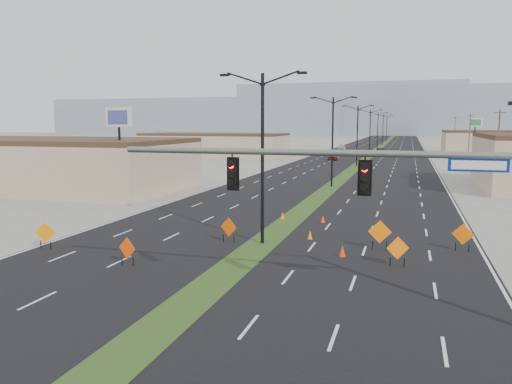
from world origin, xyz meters
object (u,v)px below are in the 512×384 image
(car_left, at_px, (333,156))
(streetlight_6, at_px, (387,128))
(car_mid, at_px, (380,151))
(construction_sign_0, at_px, (45,233))
(cone_2, at_px, (323,219))
(pole_sign_west, at_px, (119,125))
(streetlight_2, at_px, (357,134))
(cone_3, at_px, (282,216))
(construction_sign_3, at_px, (380,233))
(pole_sign_east_far, at_px, (475,126))
(car_far, at_px, (342,148))
(streetlight_3, at_px, (370,131))
(streetlight_0, at_px, (262,153))
(streetlight_1, at_px, (332,139))
(construction_sign_4, at_px, (398,249))
(construction_sign_5, at_px, (463,235))
(construction_sign_1, at_px, (127,249))
(cone_1, at_px, (342,251))
(streetlight_5, at_px, (383,128))
(signal_mast, at_px, (419,192))
(streetlight_4, at_px, (378,130))
(construction_sign_2, at_px, (229,228))
(cone_0, at_px, (310,235))

(car_left, bearing_deg, streetlight_6, 82.59)
(car_mid, xyz_separation_m, construction_sign_0, (-13.50, -94.07, 0.18))
(cone_2, bearing_deg, pole_sign_west, 160.83)
(streetlight_2, height_order, cone_3, streetlight_2)
(car_mid, relative_size, construction_sign_3, 2.59)
(pole_sign_east_far, bearing_deg, car_far, 150.89)
(streetlight_3, distance_m, pole_sign_east_far, 21.10)
(streetlight_0, distance_m, streetlight_1, 28.00)
(construction_sign_4, xyz_separation_m, construction_sign_5, (3.43, 4.18, 0.04))
(streetlight_0, xyz_separation_m, construction_sign_1, (-5.22, -6.47, -4.57))
(car_left, bearing_deg, cone_2, -86.37)
(construction_sign_3, bearing_deg, cone_1, -135.43)
(streetlight_5, relative_size, construction_sign_5, 6.25)
(car_far, bearing_deg, streetlight_0, -88.26)
(signal_mast, height_order, cone_1, signal_mast)
(streetlight_4, xyz_separation_m, construction_sign_5, (11.27, -110.51, -4.48))
(streetlight_3, distance_m, cone_1, 85.86)
(signal_mast, height_order, construction_sign_4, signal_mast)
(streetlight_0, height_order, construction_sign_2, streetlight_0)
(streetlight_1, xyz_separation_m, cone_1, (4.96, -29.56, -5.11))
(streetlight_5, distance_m, cone_3, 132.43)
(streetlight_2, bearing_deg, signal_mast, -82.61)
(streetlight_1, height_order, pole_sign_west, streetlight_1)
(construction_sign_3, height_order, construction_sign_5, construction_sign_3)
(construction_sign_3, distance_m, construction_sign_4, 3.23)
(streetlight_2, height_order, cone_0, streetlight_2)
(construction_sign_5, bearing_deg, car_left, 120.72)
(streetlight_4, height_order, streetlight_6, same)
(car_mid, relative_size, cone_0, 8.38)
(construction_sign_4, distance_m, cone_2, 11.41)
(streetlight_2, bearing_deg, construction_sign_2, -92.03)
(construction_sign_2, relative_size, construction_sign_5, 0.97)
(signal_mast, height_order, construction_sign_1, signal_mast)
(streetlight_2, bearing_deg, construction_sign_3, -83.03)
(signal_mast, height_order, streetlight_5, streetlight_5)
(cone_0, bearing_deg, car_left, 97.10)
(streetlight_2, distance_m, car_mid, 33.56)
(streetlight_3, height_order, car_left, streetlight_3)
(streetlight_4, bearing_deg, pole_sign_east_far, -53.66)
(streetlight_0, bearing_deg, car_left, 94.84)
(car_left, distance_m, construction_sign_4, 73.34)
(car_mid, bearing_deg, construction_sign_1, -91.20)
(streetlight_1, bearing_deg, pole_sign_east_far, 69.18)
(construction_sign_1, bearing_deg, construction_sign_5, 40.16)
(construction_sign_1, distance_m, cone_0, 11.46)
(cone_3, bearing_deg, cone_1, -58.65)
(streetlight_1, xyz_separation_m, streetlight_4, (0.00, 84.00, 0.00))
(streetlight_4, bearing_deg, streetlight_2, -90.00)
(streetlight_6, height_order, construction_sign_1, streetlight_6)
(streetlight_5, height_order, cone_3, streetlight_5)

